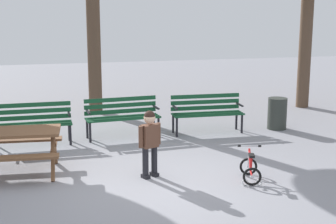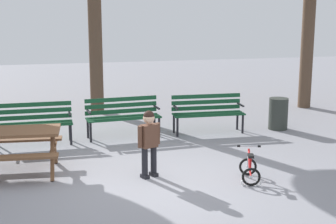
{
  "view_description": "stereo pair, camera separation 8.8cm",
  "coord_description": "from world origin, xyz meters",
  "px_view_note": "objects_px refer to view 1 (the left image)",
  "views": [
    {
      "loc": [
        -1.61,
        -7.34,
        2.8
      ],
      "look_at": [
        0.7,
        1.57,
        0.85
      ],
      "focal_mm": 53.59,
      "sensor_mm": 36.0,
      "label": 1
    },
    {
      "loc": [
        -1.52,
        -7.36,
        2.8
      ],
      "look_at": [
        0.7,
        1.57,
        0.85
      ],
      "focal_mm": 53.59,
      "sensor_mm": 36.0,
      "label": 2
    }
  ],
  "objects_px": {
    "park_bench_left": "(122,114)",
    "park_bench_right": "(207,110)",
    "kids_bicycle": "(250,169)",
    "child_standing": "(150,138)",
    "picnic_table": "(5,141)",
    "park_bench_far_left": "(32,120)",
    "trash_bin": "(277,113)"
  },
  "relations": [
    {
      "from": "picnic_table",
      "to": "child_standing",
      "type": "height_order",
      "value": "child_standing"
    },
    {
      "from": "park_bench_right",
      "to": "park_bench_far_left",
      "type": "bearing_deg",
      "value": -178.93
    },
    {
      "from": "park_bench_left",
      "to": "kids_bicycle",
      "type": "bearing_deg",
      "value": -64.7
    },
    {
      "from": "park_bench_left",
      "to": "child_standing",
      "type": "height_order",
      "value": "child_standing"
    },
    {
      "from": "park_bench_far_left",
      "to": "trash_bin",
      "type": "xyz_separation_m",
      "value": [
        5.49,
        -0.04,
        -0.15
      ]
    },
    {
      "from": "park_bench_right",
      "to": "child_standing",
      "type": "relative_size",
      "value": 1.42
    },
    {
      "from": "park_bench_far_left",
      "to": "trash_bin",
      "type": "height_order",
      "value": "park_bench_far_left"
    },
    {
      "from": "trash_bin",
      "to": "park_bench_right",
      "type": "bearing_deg",
      "value": 176.34
    },
    {
      "from": "picnic_table",
      "to": "park_bench_left",
      "type": "height_order",
      "value": "park_bench_left"
    },
    {
      "from": "picnic_table",
      "to": "kids_bicycle",
      "type": "xyz_separation_m",
      "value": [
        3.87,
        -1.3,
        -0.39
      ]
    },
    {
      "from": "park_bench_left",
      "to": "park_bench_right",
      "type": "distance_m",
      "value": 1.91
    },
    {
      "from": "park_bench_left",
      "to": "kids_bicycle",
      "type": "relative_size",
      "value": 2.61
    },
    {
      "from": "park_bench_right",
      "to": "trash_bin",
      "type": "height_order",
      "value": "park_bench_right"
    },
    {
      "from": "park_bench_far_left",
      "to": "park_bench_right",
      "type": "bearing_deg",
      "value": 1.07
    },
    {
      "from": "park_bench_left",
      "to": "park_bench_right",
      "type": "bearing_deg",
      "value": -2.52
    },
    {
      "from": "park_bench_right",
      "to": "child_standing",
      "type": "height_order",
      "value": "child_standing"
    },
    {
      "from": "child_standing",
      "to": "trash_bin",
      "type": "distance_m",
      "value": 4.41
    },
    {
      "from": "picnic_table",
      "to": "park_bench_far_left",
      "type": "height_order",
      "value": "park_bench_far_left"
    },
    {
      "from": "park_bench_right",
      "to": "child_standing",
      "type": "distance_m",
      "value": 3.27
    },
    {
      "from": "park_bench_far_left",
      "to": "park_bench_right",
      "type": "relative_size",
      "value": 0.99
    },
    {
      "from": "picnic_table",
      "to": "kids_bicycle",
      "type": "bearing_deg",
      "value": -18.62
    },
    {
      "from": "park_bench_right",
      "to": "kids_bicycle",
      "type": "xyz_separation_m",
      "value": [
        -0.35,
        -3.23,
        -0.31
      ]
    },
    {
      "from": "park_bench_left",
      "to": "park_bench_right",
      "type": "relative_size",
      "value": 1.01
    },
    {
      "from": "kids_bicycle",
      "to": "child_standing",
      "type": "bearing_deg",
      "value": 160.02
    },
    {
      "from": "kids_bicycle",
      "to": "park_bench_left",
      "type": "bearing_deg",
      "value": 115.3
    },
    {
      "from": "park_bench_far_left",
      "to": "kids_bicycle",
      "type": "height_order",
      "value": "park_bench_far_left"
    },
    {
      "from": "picnic_table",
      "to": "kids_bicycle",
      "type": "relative_size",
      "value": 3.07
    },
    {
      "from": "park_bench_left",
      "to": "child_standing",
      "type": "xyz_separation_m",
      "value": [
        0.01,
        -2.74,
        0.16
      ]
    },
    {
      "from": "park_bench_far_left",
      "to": "kids_bicycle",
      "type": "relative_size",
      "value": 2.57
    },
    {
      "from": "child_standing",
      "to": "trash_bin",
      "type": "xyz_separation_m",
      "value": [
        3.59,
        2.55,
        -0.31
      ]
    },
    {
      "from": "picnic_table",
      "to": "park_bench_far_left",
      "type": "xyz_separation_m",
      "value": [
        0.41,
        1.85,
        -0.08
      ]
    },
    {
      "from": "park_bench_right",
      "to": "child_standing",
      "type": "xyz_separation_m",
      "value": [
        -1.9,
        -2.66,
        0.16
      ]
    }
  ]
}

